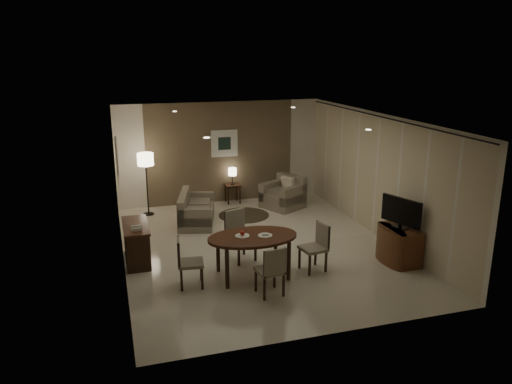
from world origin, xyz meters
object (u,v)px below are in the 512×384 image
object	(u,v)px
armchair	(283,193)
side_table	(233,193)
sofa	(197,208)
floor_lamp	(147,184)
console_desk	(137,243)
chair_left	(191,262)
chair_near	(270,270)
tv_cabinet	(399,245)
chair_right	(313,248)
chair_far	(241,236)
dining_table	(253,256)

from	to	relation	value
armchair	side_table	world-z (taller)	armchair
sofa	floor_lamp	xyz separation A→B (m)	(-1.06, 0.97, 0.42)
console_desk	armchair	world-z (taller)	armchair
chair_left	armchair	distance (m)	4.88
floor_lamp	console_desk	bearing A→B (deg)	-99.19
chair_near	sofa	world-z (taller)	chair_near
floor_lamp	armchair	bearing A→B (deg)	-7.30
tv_cabinet	chair_near	bearing A→B (deg)	-168.99
chair_near	side_table	size ratio (longest dim) A/B	1.72
chair_near	armchair	world-z (taller)	chair_near
console_desk	chair_right	world-z (taller)	chair_right
tv_cabinet	armchair	size ratio (longest dim) A/B	0.97
chair_right	side_table	bearing A→B (deg)	174.93
sofa	floor_lamp	distance (m)	1.50
chair_left	floor_lamp	xyz separation A→B (m)	(-0.37, 4.24, 0.35)
chair_near	sofa	distance (m)	3.99
console_desk	sofa	size ratio (longest dim) A/B	0.78
chair_near	sofa	bearing A→B (deg)	-89.50
console_desk	chair_right	bearing A→B (deg)	-23.84
armchair	floor_lamp	world-z (taller)	floor_lamp
chair_near	armchair	bearing A→B (deg)	-119.37
console_desk	side_table	world-z (taller)	console_desk
tv_cabinet	armchair	distance (m)	4.06
chair_near	chair_far	bearing A→B (deg)	-93.87
chair_right	floor_lamp	bearing A→B (deg)	-157.71
armchair	chair_far	bearing A→B (deg)	-61.06
chair_near	chair_right	bearing A→B (deg)	-154.98
chair_far	chair_right	size ratio (longest dim) A/B	1.10
chair_far	chair_right	world-z (taller)	chair_far
dining_table	chair_far	world-z (taller)	chair_far
dining_table	chair_far	bearing A→B (deg)	91.08
console_desk	chair_right	xyz separation A→B (m)	(3.12, -1.38, 0.07)
dining_table	chair_near	distance (m)	0.77
console_desk	floor_lamp	distance (m)	2.94
chair_right	chair_far	bearing A→B (deg)	-135.66
console_desk	floor_lamp	world-z (taller)	floor_lamp
chair_near	floor_lamp	bearing A→B (deg)	-79.24
chair_far	side_table	distance (m)	3.88
tv_cabinet	sofa	xyz separation A→B (m)	(-3.37, 3.41, 0.01)
floor_lamp	chair_right	bearing A→B (deg)	-58.00
dining_table	armchair	distance (m)	4.18
armchair	side_table	bearing A→B (deg)	-153.60
sofa	side_table	distance (m)	1.82
dining_table	chair_far	distance (m)	0.75
chair_left	armchair	size ratio (longest dim) A/B	0.95
console_desk	side_table	bearing A→B (deg)	49.79
console_desk	tv_cabinet	size ratio (longest dim) A/B	1.33
dining_table	floor_lamp	distance (m)	4.45
tv_cabinet	chair_far	size ratio (longest dim) A/B	0.91
chair_near	side_table	xyz separation A→B (m)	(0.70, 5.30, -0.19)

